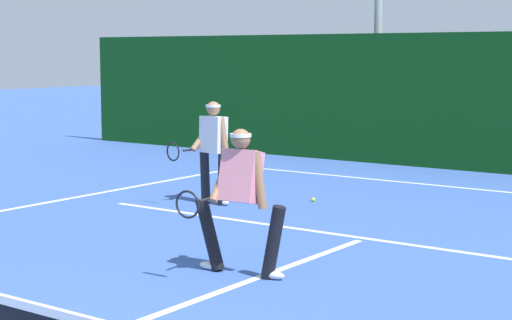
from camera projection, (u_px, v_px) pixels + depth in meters
court_line_baseline_far at (494, 191)px, 14.61m from camera, size 10.69×0.10×0.01m
court_line_service at (365, 238)px, 10.88m from camera, size 8.72×0.10×0.01m
court_line_centre at (198, 300)px, 8.17m from camera, size 0.10×6.40×0.01m
player_near at (240, 195)px, 9.01m from camera, size 1.12×0.85×1.57m
player_far at (213, 148)px, 13.28m from camera, size 0.85×0.87×1.61m
tennis_ball at (313, 200)px, 13.55m from camera, size 0.07×0.07×0.07m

